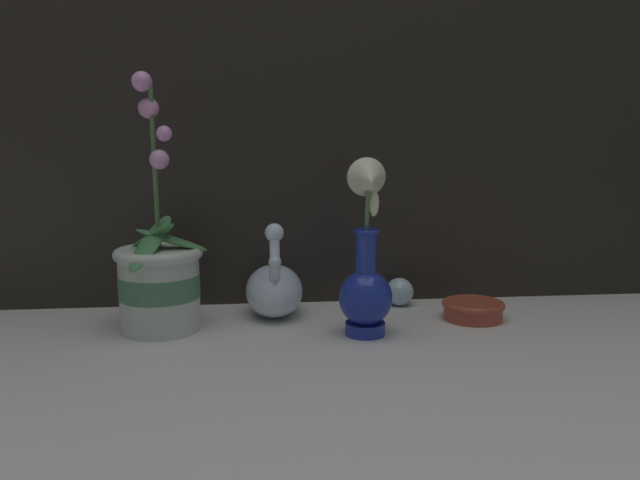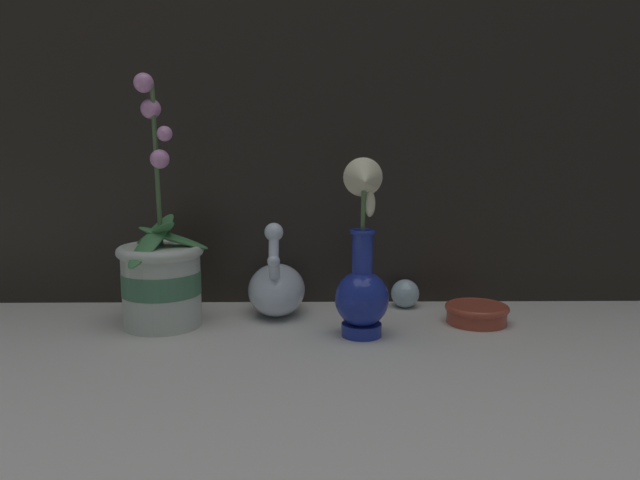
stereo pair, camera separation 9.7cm
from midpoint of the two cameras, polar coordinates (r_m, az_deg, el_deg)
The scene contains 7 objects.
ground_plane at distance 1.02m, azimuth -1.45°, elevation -9.85°, with size 2.80×2.80×0.00m, color beige.
window_backdrop at distance 1.29m, azimuth -2.64°, elevation 21.12°, with size 2.80×0.03×1.20m.
orchid_potted_plant at distance 1.13m, azimuth -16.90°, elevation -3.33°, with size 0.17×0.18×0.44m.
swan_figurine at distance 1.19m, azimuth -6.56°, elevation -4.36°, with size 0.11×0.18×0.19m.
blue_vase at distance 1.05m, azimuth 1.62°, elevation -3.24°, with size 0.09×0.09×0.30m.
glass_sphere at distance 1.26m, azimuth 5.09°, elevation -4.76°, with size 0.06×0.06×0.06m.
amber_dish at distance 1.19m, azimuth 11.56°, elevation -6.20°, with size 0.12×0.12×0.03m.
Camera 1 is at (-0.12, -0.96, 0.33)m, focal length 35.00 mm.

